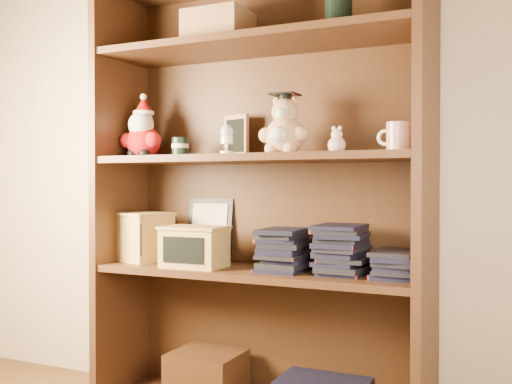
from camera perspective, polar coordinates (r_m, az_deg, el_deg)
bookcase at (r=2.15m, az=0.51°, el=-1.08°), size 1.20×0.35×1.60m
shelf_lower at (r=2.13m, az=-0.00°, el=-7.63°), size 1.14×0.33×0.02m
shelf_upper at (r=2.11m, az=-0.00°, el=3.20°), size 1.14×0.33×0.02m
santa_plush at (r=2.35m, az=-10.76°, el=5.51°), size 0.18×0.13×0.26m
teachers_tin at (r=2.26m, az=-7.23°, el=4.27°), size 0.06×0.06×0.07m
chalkboard_plaque at (r=2.27m, az=-1.91°, el=5.29°), size 0.12×0.09×0.16m
egg_cup at (r=2.08m, az=-2.79°, el=5.13°), size 0.05×0.05×0.10m
grad_teddy_bear at (r=2.06m, az=2.70°, el=5.87°), size 0.18×0.15×0.22m
pink_figurine at (r=2.00m, az=7.70°, el=4.68°), size 0.06×0.06×0.09m
teacher_mug at (r=1.95m, az=13.34°, el=5.11°), size 0.11×0.08×0.09m
certificate_frame at (r=2.36m, az=-4.42°, el=-3.54°), size 0.19×0.05×0.24m
treats_box at (r=2.35m, az=-10.50°, el=-4.19°), size 0.22×0.22×0.19m
pencils_box at (r=2.16m, az=-5.89°, el=-5.17°), size 0.23×0.17×0.15m
book_stack_left at (r=2.07m, az=2.72°, el=-5.50°), size 0.14×0.20×0.14m
book_stack_mid at (r=2.00m, az=8.26°, el=-5.28°), size 0.14×0.20×0.18m
book_stack_right at (r=1.96m, az=13.43°, el=-6.60°), size 0.14×0.20×0.10m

